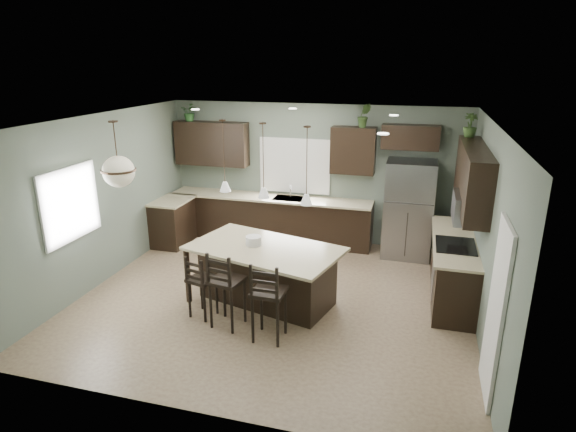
# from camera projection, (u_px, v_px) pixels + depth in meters

# --- Properties ---
(ground) EXTENTS (6.00, 6.00, 0.00)m
(ground) POSITION_uv_depth(u_px,v_px,m) (275.00, 297.00, 7.70)
(ground) COLOR #9E8466
(ground) RESTS_ON ground
(pantry_door) EXTENTS (0.04, 0.82, 2.04)m
(pantry_door) POSITION_uv_depth(u_px,v_px,m) (496.00, 312.00, 5.21)
(pantry_door) COLOR white
(pantry_door) RESTS_ON ground
(window_back) EXTENTS (1.35, 0.02, 1.00)m
(window_back) POSITION_uv_depth(u_px,v_px,m) (295.00, 166.00, 9.82)
(window_back) COLOR white
(window_back) RESTS_ON room_shell
(window_left) EXTENTS (0.02, 1.10, 1.00)m
(window_left) POSITION_uv_depth(u_px,v_px,m) (70.00, 204.00, 7.23)
(window_left) COLOR white
(window_left) RESTS_ON room_shell
(left_return_cabs) EXTENTS (0.60, 0.90, 0.90)m
(left_return_cabs) POSITION_uv_depth(u_px,v_px,m) (173.00, 223.00, 9.80)
(left_return_cabs) COLOR black
(left_return_cabs) RESTS_ON ground
(left_return_countertop) EXTENTS (0.66, 0.96, 0.04)m
(left_return_countertop) POSITION_uv_depth(u_px,v_px,m) (172.00, 201.00, 9.64)
(left_return_countertop) COLOR #BAB08C
(left_return_countertop) RESTS_ON left_return_cabs
(back_lower_cabs) EXTENTS (4.20, 0.60, 0.90)m
(back_lower_cabs) POSITION_uv_depth(u_px,v_px,m) (270.00, 219.00, 10.01)
(back_lower_cabs) COLOR black
(back_lower_cabs) RESTS_ON ground
(back_countertop) EXTENTS (4.20, 0.66, 0.04)m
(back_countertop) POSITION_uv_depth(u_px,v_px,m) (270.00, 198.00, 9.85)
(back_countertop) COLOR #BAB08C
(back_countertop) RESTS_ON back_lower_cabs
(sink_inset) EXTENTS (0.70, 0.45, 0.01)m
(sink_inset) POSITION_uv_depth(u_px,v_px,m) (291.00, 199.00, 9.73)
(sink_inset) COLOR gray
(sink_inset) RESTS_ON back_countertop
(faucet) EXTENTS (0.02, 0.02, 0.28)m
(faucet) POSITION_uv_depth(u_px,v_px,m) (291.00, 192.00, 9.66)
(faucet) COLOR silver
(faucet) RESTS_ON back_countertop
(back_upper_left) EXTENTS (1.55, 0.34, 0.90)m
(back_upper_left) POSITION_uv_depth(u_px,v_px,m) (212.00, 144.00, 9.99)
(back_upper_left) COLOR black
(back_upper_left) RESTS_ON room_shell
(back_upper_right) EXTENTS (0.85, 0.34, 0.90)m
(back_upper_right) POSITION_uv_depth(u_px,v_px,m) (353.00, 150.00, 9.25)
(back_upper_right) COLOR black
(back_upper_right) RESTS_ON room_shell
(fridge_header) EXTENTS (1.05, 0.34, 0.45)m
(fridge_header) POSITION_uv_depth(u_px,v_px,m) (410.00, 137.00, 8.89)
(fridge_header) COLOR black
(fridge_header) RESTS_ON room_shell
(right_lower_cabs) EXTENTS (0.60, 2.35, 0.90)m
(right_lower_cabs) POSITION_uv_depth(u_px,v_px,m) (453.00, 268.00, 7.67)
(right_lower_cabs) COLOR black
(right_lower_cabs) RESTS_ON ground
(right_countertop) EXTENTS (0.66, 2.35, 0.04)m
(right_countertop) POSITION_uv_depth(u_px,v_px,m) (455.00, 241.00, 7.53)
(right_countertop) COLOR #BAB08C
(right_countertop) RESTS_ON right_lower_cabs
(cooktop) EXTENTS (0.58, 0.75, 0.02)m
(cooktop) POSITION_uv_depth(u_px,v_px,m) (456.00, 245.00, 7.27)
(cooktop) COLOR black
(cooktop) RESTS_ON right_countertop
(wall_oven_front) EXTENTS (0.01, 0.72, 0.60)m
(wall_oven_front) POSITION_uv_depth(u_px,v_px,m) (433.00, 273.00, 7.50)
(wall_oven_front) COLOR gray
(wall_oven_front) RESTS_ON right_lower_cabs
(right_upper_cabs) EXTENTS (0.34, 2.35, 0.90)m
(right_upper_cabs) POSITION_uv_depth(u_px,v_px,m) (473.00, 177.00, 7.17)
(right_upper_cabs) COLOR black
(right_upper_cabs) RESTS_ON room_shell
(microwave) EXTENTS (0.40, 0.75, 0.40)m
(microwave) POSITION_uv_depth(u_px,v_px,m) (467.00, 208.00, 7.06)
(microwave) COLOR gray
(microwave) RESTS_ON right_upper_cabs
(refrigerator) EXTENTS (0.90, 0.74, 1.85)m
(refrigerator) POSITION_uv_depth(u_px,v_px,m) (409.00, 209.00, 9.06)
(refrigerator) COLOR gray
(refrigerator) RESTS_ON ground
(kitchen_island) EXTENTS (2.51, 1.81, 0.92)m
(kitchen_island) POSITION_uv_depth(u_px,v_px,m) (265.00, 275.00, 7.39)
(kitchen_island) COLOR black
(kitchen_island) RESTS_ON ground
(serving_dish) EXTENTS (0.24, 0.24, 0.14)m
(serving_dish) POSITION_uv_depth(u_px,v_px,m) (254.00, 241.00, 7.32)
(serving_dish) COLOR silver
(serving_dish) RESTS_ON kitchen_island
(bar_stool_left) EXTENTS (0.44, 0.44, 0.97)m
(bar_stool_left) POSITION_uv_depth(u_px,v_px,m) (202.00, 286.00, 7.00)
(bar_stool_left) COLOR black
(bar_stool_left) RESTS_ON ground
(bar_stool_center) EXTENTS (0.50, 0.50, 1.15)m
(bar_stool_center) POSITION_uv_depth(u_px,v_px,m) (227.00, 289.00, 6.72)
(bar_stool_center) COLOR black
(bar_stool_center) RESTS_ON ground
(bar_stool_right) EXTENTS (0.44, 0.44, 1.16)m
(bar_stool_right) POSITION_uv_depth(u_px,v_px,m) (269.00, 300.00, 6.39)
(bar_stool_right) COLOR black
(bar_stool_right) RESTS_ON ground
(pendant_left) EXTENTS (0.17, 0.17, 1.10)m
(pendant_left) POSITION_uv_depth(u_px,v_px,m) (224.00, 156.00, 7.17)
(pendant_left) COLOR white
(pendant_left) RESTS_ON room_shell
(pendant_center) EXTENTS (0.17, 0.17, 1.10)m
(pendant_center) POSITION_uv_depth(u_px,v_px,m) (263.00, 161.00, 6.83)
(pendant_center) COLOR white
(pendant_center) RESTS_ON room_shell
(pendant_right) EXTENTS (0.17, 0.17, 1.10)m
(pendant_right) POSITION_uv_depth(u_px,v_px,m) (307.00, 166.00, 6.50)
(pendant_right) COLOR white
(pendant_right) RESTS_ON room_shell
(chandelier) EXTENTS (0.51, 0.51, 0.98)m
(chandelier) POSITION_uv_depth(u_px,v_px,m) (117.00, 154.00, 7.00)
(chandelier) COLOR beige
(chandelier) RESTS_ON room_shell
(plant_back_left) EXTENTS (0.36, 0.32, 0.37)m
(plant_back_left) POSITION_uv_depth(u_px,v_px,m) (190.00, 112.00, 9.88)
(plant_back_left) COLOR #295726
(plant_back_left) RESTS_ON back_upper_left
(plant_back_right) EXTENTS (0.27, 0.24, 0.44)m
(plant_back_right) POSITION_uv_depth(u_px,v_px,m) (364.00, 116.00, 8.96)
(plant_back_right) COLOR #355324
(plant_back_right) RESTS_ON back_upper_right
(plant_right_wall) EXTENTS (0.26, 0.26, 0.39)m
(plant_right_wall) POSITION_uv_depth(u_px,v_px,m) (470.00, 125.00, 7.87)
(plant_right_wall) COLOR #355424
(plant_right_wall) RESTS_ON right_upper_cabs
(room_shell) EXTENTS (6.00, 6.00, 6.00)m
(room_shell) POSITION_uv_depth(u_px,v_px,m) (274.00, 195.00, 7.17)
(room_shell) COLOR #5E6C5E
(room_shell) RESTS_ON ground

